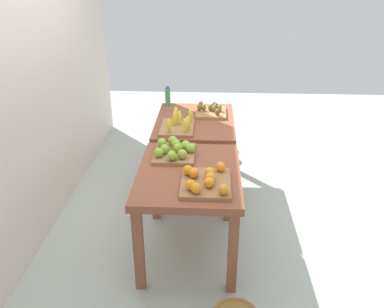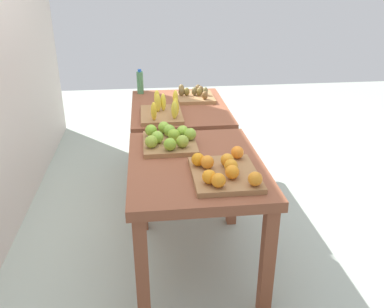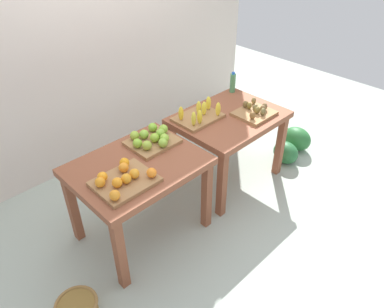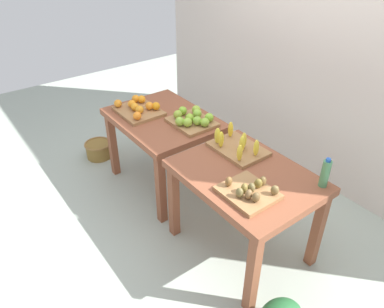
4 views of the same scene
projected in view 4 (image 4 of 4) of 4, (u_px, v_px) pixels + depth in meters
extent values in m
plane|color=#A6B2A5|center=(199.00, 210.00, 3.47)|extent=(8.00, 8.00, 0.00)
cube|color=beige|center=(318.00, 26.00, 3.33)|extent=(4.40, 0.12, 3.00)
cube|color=brown|center=(163.00, 120.00, 3.44)|extent=(1.04, 0.80, 0.06)
cube|color=brown|center=(113.00, 145.00, 3.79)|extent=(0.07, 0.07, 0.70)
cube|color=brown|center=(161.00, 189.00, 3.17)|extent=(0.07, 0.07, 0.70)
cube|color=brown|center=(168.00, 126.00, 4.13)|extent=(0.07, 0.07, 0.70)
cube|color=brown|center=(221.00, 163.00, 3.51)|extent=(0.07, 0.07, 0.70)
cube|color=brown|center=(246.00, 177.00, 2.69)|extent=(1.04, 0.80, 0.06)
cube|color=brown|center=(174.00, 202.00, 3.04)|extent=(0.07, 0.07, 0.70)
cube|color=brown|center=(253.00, 274.00, 2.42)|extent=(0.07, 0.07, 0.70)
cube|color=brown|center=(235.00, 173.00, 3.38)|extent=(0.07, 0.07, 0.70)
cube|color=brown|center=(317.00, 230.00, 2.76)|extent=(0.07, 0.07, 0.70)
cube|color=#9B6E43|center=(139.00, 111.00, 3.49)|extent=(0.44, 0.36, 0.03)
sphere|color=orange|center=(136.00, 99.00, 3.61)|extent=(0.11, 0.11, 0.08)
sphere|color=orange|center=(137.00, 116.00, 3.30)|extent=(0.11, 0.11, 0.08)
sphere|color=orange|center=(149.00, 106.00, 3.47)|extent=(0.10, 0.10, 0.08)
sphere|color=orange|center=(132.00, 104.00, 3.51)|extent=(0.08, 0.08, 0.08)
sphere|color=orange|center=(156.00, 106.00, 3.47)|extent=(0.11, 0.11, 0.08)
sphere|color=orange|center=(135.00, 107.00, 3.45)|extent=(0.10, 0.10, 0.08)
sphere|color=orange|center=(142.00, 99.00, 3.60)|extent=(0.08, 0.08, 0.08)
sphere|color=orange|center=(118.00, 103.00, 3.52)|extent=(0.10, 0.10, 0.08)
sphere|color=orange|center=(140.00, 110.00, 3.40)|extent=(0.11, 0.11, 0.08)
cube|color=#9B6E43|center=(192.00, 122.00, 3.31)|extent=(0.40, 0.34, 0.03)
sphere|color=#8AB431|center=(190.00, 118.00, 3.26)|extent=(0.11, 0.11, 0.08)
sphere|color=#8BB939|center=(205.00, 122.00, 3.19)|extent=(0.11, 0.11, 0.08)
sphere|color=#94B538|center=(196.00, 110.00, 3.40)|extent=(0.11, 0.11, 0.08)
sphere|color=#92BF3C|center=(188.00, 122.00, 3.19)|extent=(0.11, 0.11, 0.08)
sphere|color=#92AF37|center=(178.00, 115.00, 3.31)|extent=(0.10, 0.10, 0.08)
sphere|color=#8ABC3C|center=(197.00, 114.00, 3.33)|extent=(0.08, 0.08, 0.08)
sphere|color=#83B732|center=(183.00, 111.00, 3.38)|extent=(0.11, 0.11, 0.08)
sphere|color=#84B539|center=(197.00, 121.00, 3.21)|extent=(0.11, 0.11, 0.08)
sphere|color=#8BB93B|center=(180.00, 121.00, 3.21)|extent=(0.11, 0.11, 0.08)
sphere|color=#84BC33|center=(209.00, 117.00, 3.27)|extent=(0.10, 0.10, 0.08)
cube|color=#9B6E43|center=(238.00, 149.00, 2.93)|extent=(0.44, 0.32, 0.03)
ellipsoid|color=yellow|center=(240.00, 153.00, 2.72)|extent=(0.06, 0.06, 0.14)
ellipsoid|color=yellow|center=(217.00, 136.00, 2.94)|extent=(0.07, 0.07, 0.14)
ellipsoid|color=yellow|center=(231.00, 129.00, 3.02)|extent=(0.06, 0.06, 0.14)
ellipsoid|color=yellow|center=(221.00, 139.00, 2.89)|extent=(0.05, 0.06, 0.14)
ellipsoid|color=yellow|center=(256.00, 148.00, 2.78)|extent=(0.06, 0.07, 0.14)
ellipsoid|color=yellow|center=(244.00, 141.00, 2.87)|extent=(0.06, 0.06, 0.14)
ellipsoid|color=yellow|center=(242.00, 144.00, 2.83)|extent=(0.06, 0.06, 0.14)
cube|color=#9B6E43|center=(248.00, 193.00, 2.46)|extent=(0.36, 0.32, 0.03)
ellipsoid|color=brown|center=(240.00, 193.00, 2.38)|extent=(0.06, 0.05, 0.07)
ellipsoid|color=brown|center=(256.00, 197.00, 2.34)|extent=(0.06, 0.06, 0.07)
ellipsoid|color=brown|center=(258.00, 183.00, 2.47)|extent=(0.07, 0.07, 0.07)
ellipsoid|color=brown|center=(252.00, 188.00, 2.43)|extent=(0.07, 0.07, 0.07)
ellipsoid|color=brown|center=(229.00, 181.00, 2.48)|extent=(0.07, 0.07, 0.07)
ellipsoid|color=olive|center=(275.00, 190.00, 2.40)|extent=(0.07, 0.07, 0.07)
ellipsoid|color=brown|center=(249.00, 194.00, 2.37)|extent=(0.07, 0.07, 0.07)
ellipsoid|color=brown|center=(263.00, 181.00, 2.49)|extent=(0.06, 0.07, 0.07)
ellipsoid|color=olive|center=(244.00, 188.00, 2.42)|extent=(0.07, 0.07, 0.07)
cylinder|color=#4C8C59|center=(325.00, 174.00, 2.50)|extent=(0.06, 0.06, 0.20)
cylinder|color=blue|center=(328.00, 160.00, 2.44)|extent=(0.03, 0.03, 0.02)
cylinder|color=olive|center=(99.00, 150.00, 4.20)|extent=(0.28, 0.28, 0.17)
torus|color=olive|center=(98.00, 144.00, 4.15)|extent=(0.30, 0.30, 0.02)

